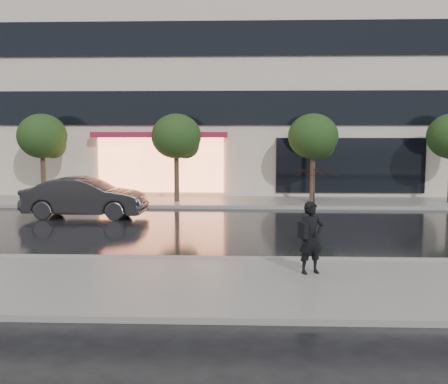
{
  "coord_description": "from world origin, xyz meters",
  "views": [
    {
      "loc": [
        0.09,
        -14.7,
        3.31
      ],
      "look_at": [
        -0.59,
        2.29,
        1.4
      ],
      "focal_mm": 45.0,
      "sensor_mm": 36.0,
      "label": 1
    }
  ],
  "objects": [
    {
      "name": "sidewalk_near",
      "position": [
        0.0,
        -3.25,
        0.06
      ],
      "size": [
        60.0,
        4.5,
        0.12
      ],
      "primitive_type": "cube",
      "color": "slate",
      "rests_on": "ground"
    },
    {
      "name": "ground",
      "position": [
        0.0,
        0.0,
        0.0
      ],
      "size": [
        120.0,
        120.0,
        0.0
      ],
      "primitive_type": "plane",
      "color": "black",
      "rests_on": "ground"
    },
    {
      "name": "curb_near",
      "position": [
        0.0,
        -1.0,
        0.07
      ],
      "size": [
        60.0,
        0.25,
        0.14
      ],
      "primitive_type": "cube",
      "color": "gray",
      "rests_on": "ground"
    },
    {
      "name": "tree_mid_west",
      "position": [
        -2.94,
        10.03,
        2.92
      ],
      "size": [
        2.2,
        2.2,
        3.99
      ],
      "color": "#33261C",
      "rests_on": "ground"
    },
    {
      "name": "pedestrian_with_umbrella",
      "position": [
        1.57,
        -2.42,
        1.73
      ],
      "size": [
        1.35,
        1.36,
        2.38
      ],
      "rotation": [
        0.0,
        0.0,
        0.41
      ],
      "color": "black",
      "rests_on": "sidewalk_near"
    },
    {
      "name": "tree_far_west",
      "position": [
        -8.94,
        10.03,
        2.92
      ],
      "size": [
        2.2,
        2.2,
        3.99
      ],
      "color": "#33261C",
      "rests_on": "ground"
    },
    {
      "name": "sidewalk_far",
      "position": [
        0.0,
        10.25,
        0.06
      ],
      "size": [
        60.0,
        3.5,
        0.12
      ],
      "primitive_type": "cube",
      "color": "slate",
      "rests_on": "ground"
    },
    {
      "name": "tree_mid_east",
      "position": [
        3.06,
        10.03,
        2.92
      ],
      "size": [
        2.2,
        2.2,
        3.99
      ],
      "color": "#33261C",
      "rests_on": "ground"
    },
    {
      "name": "office_building",
      "position": [
        -0.0,
        17.97,
        9.0
      ],
      "size": [
        30.0,
        12.76,
        18.0
      ],
      "color": "beige",
      "rests_on": "ground"
    },
    {
      "name": "parked_car",
      "position": [
        -5.97,
        6.0,
        0.75
      ],
      "size": [
        4.61,
        1.73,
        1.51
      ],
      "primitive_type": "imported",
      "rotation": [
        0.0,
        0.0,
        1.54
      ],
      "color": "#232326",
      "rests_on": "ground"
    },
    {
      "name": "curb_far",
      "position": [
        0.0,
        8.5,
        0.07
      ],
      "size": [
        60.0,
        0.25,
        0.14
      ],
      "primitive_type": "cube",
      "color": "gray",
      "rests_on": "ground"
    }
  ]
}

